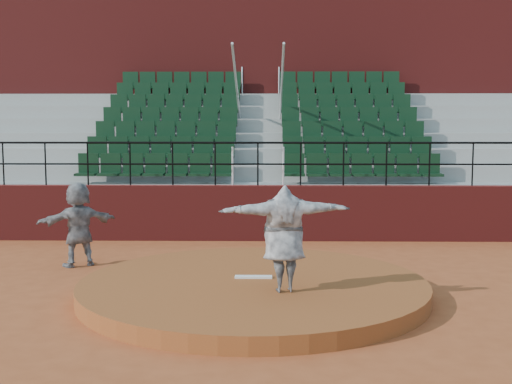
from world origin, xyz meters
TOP-DOWN VIEW (x-y plane):
  - ground at (0.00, 0.00)m, footprint 90.00×90.00m
  - pitchers_mound at (0.00, 0.00)m, footprint 5.50×5.50m
  - pitching_rubber at (0.00, 0.15)m, footprint 0.60×0.15m
  - boundary_wall at (0.00, 5.00)m, footprint 24.00×0.30m
  - wall_railing at (0.00, 5.00)m, footprint 24.04×0.05m
  - seating_deck at (0.00, 8.64)m, footprint 24.00×5.97m
  - press_box_facade at (0.00, 12.60)m, footprint 24.00×3.00m
  - pitcher at (0.47, -0.67)m, footprint 2.00×0.84m
  - fielder at (-3.40, 2.12)m, footprint 1.54×1.18m

SIDE VIEW (x-z plane):
  - ground at x=0.00m, z-range 0.00..0.00m
  - pitchers_mound at x=0.00m, z-range 0.00..0.25m
  - pitching_rubber at x=0.00m, z-range 0.25..0.28m
  - boundary_wall at x=0.00m, z-range 0.00..1.30m
  - fielder at x=-3.40m, z-range 0.00..1.63m
  - pitcher at x=0.47m, z-range 0.25..1.83m
  - seating_deck at x=0.00m, z-range -0.86..3.77m
  - wall_railing at x=0.00m, z-range 1.52..2.54m
  - press_box_facade at x=0.00m, z-range 0.00..7.10m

